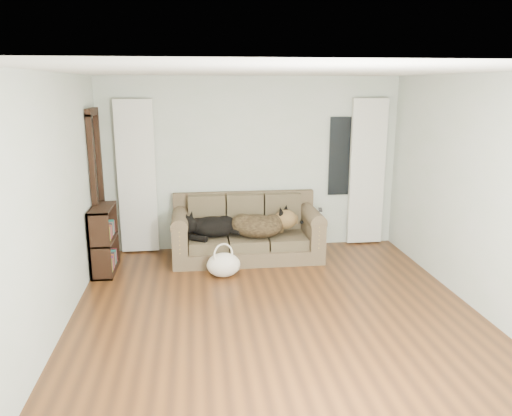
{
  "coord_description": "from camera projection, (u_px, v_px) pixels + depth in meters",
  "views": [
    {
      "loc": [
        -0.85,
        -4.95,
        2.47
      ],
      "look_at": [
        -0.04,
        1.6,
        0.84
      ],
      "focal_mm": 35.0,
      "sensor_mm": 36.0,
      "label": 1
    }
  ],
  "objects": [
    {
      "name": "dog_black_lab",
      "position": [
        210.0,
        228.0,
        7.15
      ],
      "size": [
        0.73,
        0.55,
        0.29
      ],
      "primitive_type": "ellipsoid",
      "rotation": [
        0.0,
        0.0,
        -0.11
      ],
      "color": "black",
      "rests_on": "sofa"
    },
    {
      "name": "dog_shepherd",
      "position": [
        260.0,
        227.0,
        7.15
      ],
      "size": [
        0.93,
        0.79,
        0.35
      ],
      "primitive_type": "ellipsoid",
      "rotation": [
        0.0,
        0.0,
        2.82
      ],
      "color": "black",
      "rests_on": "sofa"
    },
    {
      "name": "window_pane",
      "position": [
        345.0,
        156.0,
        7.68
      ],
      "size": [
        0.5,
        0.03,
        1.2
      ],
      "primitive_type": "cube",
      "color": "black",
      "rests_on": "wall_back"
    },
    {
      "name": "sofa",
      "position": [
        247.0,
        228.0,
        7.24
      ],
      "size": [
        2.13,
        0.92,
        0.87
      ],
      "primitive_type": "cube",
      "color": "#4C412E",
      "rests_on": "floor"
    },
    {
      "name": "tv_remote",
      "position": [
        320.0,
        210.0,
        7.15
      ],
      "size": [
        0.09,
        0.19,
        0.02
      ],
      "primitive_type": "cube",
      "rotation": [
        0.0,
        0.0,
        -0.2
      ],
      "color": "black",
      "rests_on": "sofa"
    },
    {
      "name": "bookshelf",
      "position": [
        104.0,
        236.0,
        6.68
      ],
      "size": [
        0.29,
        0.73,
        0.9
      ],
      "primitive_type": "cube",
      "rotation": [
        0.0,
        0.0,
        -0.03
      ],
      "color": "black",
      "rests_on": "floor"
    },
    {
      "name": "curtain_right",
      "position": [
        367.0,
        172.0,
        7.73
      ],
      "size": [
        0.55,
        0.08,
        2.25
      ],
      "primitive_type": "cube",
      "color": "white",
      "rests_on": "ground"
    },
    {
      "name": "wall_left",
      "position": [
        52.0,
        208.0,
        4.88
      ],
      "size": [
        0.04,
        5.0,
        2.6
      ],
      "primitive_type": "cube",
      "color": "silver",
      "rests_on": "ground"
    },
    {
      "name": "wall_right",
      "position": [
        483.0,
        196.0,
        5.42
      ],
      "size": [
        0.04,
        5.0,
        2.6
      ],
      "primitive_type": "cube",
      "color": "silver",
      "rests_on": "ground"
    },
    {
      "name": "tote_bag",
      "position": [
        224.0,
        265.0,
        6.57
      ],
      "size": [
        0.5,
        0.43,
        0.32
      ],
      "primitive_type": "ellipsoid",
      "rotation": [
        0.0,
        0.0,
        0.2
      ],
      "color": "white",
      "rests_on": "floor"
    },
    {
      "name": "curtain_left",
      "position": [
        137.0,
        177.0,
        7.31
      ],
      "size": [
        0.55,
        0.08,
        2.25
      ],
      "primitive_type": "cube",
      "color": "white",
      "rests_on": "ground"
    },
    {
      "name": "door_casing",
      "position": [
        98.0,
        190.0,
        6.92
      ],
      "size": [
        0.07,
        0.6,
        2.1
      ],
      "primitive_type": "cube",
      "color": "black",
      "rests_on": "ground"
    },
    {
      "name": "floor",
      "position": [
        277.0,
        317.0,
        5.46
      ],
      "size": [
        5.0,
        5.0,
        0.0
      ],
      "primitive_type": "plane",
      "color": "#412514",
      "rests_on": "ground"
    },
    {
      "name": "wall_back",
      "position": [
        251.0,
        164.0,
        7.56
      ],
      "size": [
        4.5,
        0.04,
        2.6
      ],
      "primitive_type": "cube",
      "color": "silver",
      "rests_on": "ground"
    },
    {
      "name": "ceiling",
      "position": [
        280.0,
        71.0,
        4.83
      ],
      "size": [
        5.0,
        5.0,
        0.0
      ],
      "primitive_type": "plane",
      "color": "white",
      "rests_on": "ground"
    }
  ]
}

